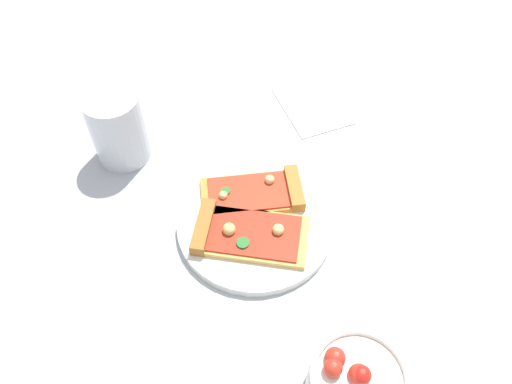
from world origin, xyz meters
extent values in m
plane|color=#B2B7BC|center=(0.00, 0.00, 0.00)|extent=(2.40, 2.40, 0.00)
cylinder|color=white|center=(0.00, -0.01, 0.01)|extent=(0.22, 0.22, 0.01)
cube|color=#E5B256|center=(0.03, -0.02, 0.02)|extent=(0.12, 0.17, 0.01)
cube|color=#A36B2D|center=(0.01, -0.09, 0.02)|extent=(0.09, 0.04, 0.02)
cube|color=#B22D19|center=(0.03, -0.02, 0.02)|extent=(0.11, 0.15, 0.00)
sphere|color=#F2D87F|center=(0.03, 0.01, 0.03)|extent=(0.02, 0.02, 0.02)
sphere|color=#EAD172|center=(0.02, -0.05, 0.03)|extent=(0.02, 0.02, 0.02)
cylinder|color=#2D722D|center=(0.04, -0.04, 0.03)|extent=(0.02, 0.02, 0.00)
cube|color=gold|center=(-0.04, -0.01, 0.02)|extent=(0.08, 0.15, 0.01)
cube|color=#B77A33|center=(-0.05, 0.05, 0.02)|extent=(0.08, 0.02, 0.02)
cube|color=red|center=(-0.04, -0.01, 0.02)|extent=(0.07, 0.13, 0.00)
sphere|color=#F2D87F|center=(-0.06, 0.01, 0.03)|extent=(0.01, 0.01, 0.01)
cylinder|color=#2D722D|center=(-0.05, -0.05, 0.03)|extent=(0.01, 0.01, 0.00)
sphere|color=#F2D87F|center=(-0.04, -0.06, 0.03)|extent=(0.01, 0.01, 0.01)
torus|color=white|center=(0.24, 0.07, 0.06)|extent=(0.11, 0.11, 0.01)
sphere|color=red|center=(0.24, 0.07, 0.06)|extent=(0.02, 0.02, 0.02)
sphere|color=red|center=(0.25, 0.08, 0.06)|extent=(0.02, 0.02, 0.02)
sphere|color=red|center=(0.24, 0.08, 0.07)|extent=(0.02, 0.02, 0.02)
sphere|color=red|center=(0.22, 0.05, 0.06)|extent=(0.02, 0.02, 0.02)
sphere|color=red|center=(0.23, 0.05, 0.07)|extent=(0.02, 0.02, 0.02)
cylinder|color=silver|center=(-0.16, -0.21, 0.06)|extent=(0.08, 0.08, 0.12)
cylinder|color=black|center=(-0.16, -0.21, 0.05)|extent=(0.07, 0.07, 0.10)
cube|color=white|center=(-0.14, -0.20, 0.09)|extent=(0.02, 0.02, 0.02)
cube|color=white|center=(-0.16, -0.19, 0.09)|extent=(0.02, 0.02, 0.02)
cube|color=silver|center=(-0.24, 0.11, 0.00)|extent=(0.15, 0.13, 0.00)
camera|label=1|loc=(0.41, -0.06, 0.62)|focal=36.14mm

